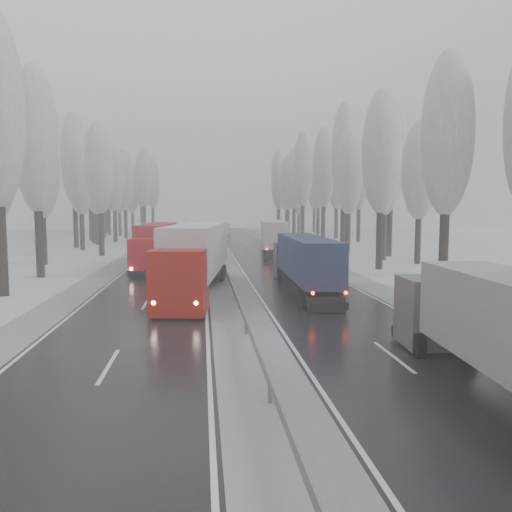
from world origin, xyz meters
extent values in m
plane|color=silver|center=(0.00, 0.00, 0.00)|extent=(260.00, 260.00, 0.00)
cube|color=black|center=(5.25, 30.00, 0.01)|extent=(7.50, 200.00, 0.03)
cube|color=black|center=(-5.25, 30.00, 0.01)|extent=(7.50, 200.00, 0.03)
cube|color=gray|center=(0.00, 30.00, 0.02)|extent=(3.00, 200.00, 0.04)
cube|color=gray|center=(10.20, 30.00, 0.02)|extent=(2.40, 200.00, 0.04)
cube|color=gray|center=(-10.20, 30.00, 0.02)|extent=(2.40, 200.00, 0.04)
cube|color=slate|center=(0.00, 30.00, 0.60)|extent=(0.06, 200.00, 0.32)
cube|color=slate|center=(0.00, -4.00, 0.30)|extent=(0.12, 0.12, 0.60)
cube|color=slate|center=(0.00, 28.00, 0.30)|extent=(0.12, 0.12, 0.60)
cube|color=slate|center=(0.00, 60.00, 0.30)|extent=(0.12, 0.12, 0.60)
cylinder|color=black|center=(15.04, 15.67, 2.80)|extent=(0.68, 0.68, 5.60)
ellipsoid|color=#989593|center=(15.04, 15.67, 10.80)|extent=(3.60, 3.60, 11.45)
cylinder|color=black|center=(14.51, 27.03, 2.81)|extent=(0.68, 0.68, 5.62)
ellipsoid|color=#989593|center=(14.51, 27.03, 10.84)|extent=(3.60, 3.60, 11.48)
cylinder|color=black|center=(20.02, 31.03, 2.47)|extent=(0.64, 0.64, 4.94)
ellipsoid|color=#989593|center=(20.02, 31.03, 9.53)|extent=(3.60, 3.60, 10.09)
cylinder|color=black|center=(17.90, 35.17, 2.66)|extent=(0.66, 0.66, 5.32)
ellipsoid|color=#989593|center=(17.90, 35.17, 10.27)|extent=(3.60, 3.60, 10.88)
cylinder|color=black|center=(20.12, 39.17, 3.16)|extent=(0.72, 0.72, 6.31)
ellipsoid|color=#989593|center=(20.12, 39.17, 12.17)|extent=(3.60, 3.60, 12.90)
cylinder|color=black|center=(17.02, 45.60, 2.69)|extent=(0.67, 0.67, 5.38)
ellipsoid|color=#989593|center=(17.02, 45.60, 10.37)|extent=(3.60, 3.60, 10.98)
cylinder|color=black|center=(23.31, 49.60, 2.30)|extent=(0.62, 0.62, 4.59)
ellipsoid|color=#989593|center=(23.31, 49.60, 8.86)|extent=(3.60, 3.60, 9.39)
cylinder|color=black|center=(17.90, 51.02, 3.47)|extent=(0.76, 0.76, 6.95)
ellipsoid|color=#989593|center=(17.90, 51.02, 13.40)|extent=(3.60, 3.60, 14.19)
cylinder|color=black|center=(24.81, 55.02, 3.30)|extent=(0.74, 0.74, 6.59)
ellipsoid|color=#989593|center=(24.81, 55.02, 12.71)|extent=(3.60, 3.60, 13.46)
cylinder|color=black|center=(17.56, 61.27, 3.18)|extent=(0.72, 0.72, 6.37)
ellipsoid|color=#989593|center=(17.56, 61.27, 12.28)|extent=(3.60, 3.60, 13.01)
cylinder|color=black|center=(24.72, 65.27, 2.99)|extent=(0.70, 0.70, 5.97)
ellipsoid|color=#989593|center=(24.72, 65.27, 11.52)|extent=(3.60, 3.60, 12.20)
cylinder|color=black|center=(16.34, 71.95, 3.33)|extent=(0.74, 0.74, 6.65)
ellipsoid|color=#989593|center=(16.34, 71.95, 12.83)|extent=(3.60, 3.60, 13.59)
cylinder|color=black|center=(23.71, 75.95, 3.07)|extent=(0.71, 0.71, 6.14)
ellipsoid|color=#989593|center=(23.71, 75.95, 11.84)|extent=(3.60, 3.60, 12.54)
cylinder|color=black|center=(16.56, 81.70, 3.03)|extent=(0.71, 0.71, 6.05)
ellipsoid|color=#989593|center=(16.56, 81.70, 11.68)|extent=(3.60, 3.60, 12.37)
cylinder|color=black|center=(22.48, 85.70, 3.15)|extent=(0.72, 0.72, 6.30)
ellipsoid|color=#989593|center=(22.48, 85.70, 12.15)|extent=(3.60, 3.60, 12.87)
cylinder|color=black|center=(16.63, 89.21, 2.94)|extent=(0.70, 0.70, 5.88)
ellipsoid|color=#989593|center=(16.63, 89.21, 11.33)|extent=(3.60, 3.60, 12.00)
cylinder|color=black|center=(19.77, 93.21, 2.43)|extent=(0.64, 0.64, 4.86)
ellipsoid|color=#989593|center=(19.77, 93.21, 9.37)|extent=(3.60, 3.60, 9.92)
cylinder|color=black|center=(15.73, 96.32, 2.99)|extent=(0.70, 0.70, 5.98)
ellipsoid|color=#989593|center=(15.73, 96.32, 11.53)|extent=(3.60, 3.60, 12.21)
cylinder|color=black|center=(24.94, 100.32, 3.09)|extent=(0.71, 0.71, 6.19)
ellipsoid|color=#989593|center=(24.94, 100.32, 11.93)|extent=(3.60, 3.60, 12.64)
cylinder|color=black|center=(17.04, 106.16, 3.43)|extent=(0.75, 0.75, 6.86)
ellipsoid|color=#989593|center=(17.04, 106.16, 13.22)|extent=(3.60, 3.60, 14.01)
cylinder|color=black|center=(24.02, 110.16, 2.77)|extent=(0.68, 0.68, 5.55)
ellipsoid|color=#989593|center=(24.02, 110.16, 10.70)|extent=(3.60, 3.60, 11.33)
cylinder|color=black|center=(18.73, 116.73, 3.05)|extent=(0.71, 0.71, 6.09)
ellipsoid|color=#989593|center=(18.73, 116.73, 11.75)|extent=(3.60, 3.60, 12.45)
cylinder|color=black|center=(21.55, 120.73, 2.74)|extent=(0.67, 0.67, 5.49)
ellipsoid|color=#989593|center=(21.55, 120.73, 10.58)|extent=(3.60, 3.60, 11.21)
cylinder|color=black|center=(-14.71, 15.70, 3.07)|extent=(0.71, 0.71, 6.14)
cylinder|color=black|center=(-15.13, 24.57, 2.92)|extent=(0.69, 0.69, 5.83)
ellipsoid|color=#989593|center=(-15.13, 24.57, 11.25)|extent=(3.60, 3.60, 11.92)
cylinder|color=black|center=(-17.75, 34.20, 2.52)|extent=(0.65, 0.65, 5.03)
ellipsoid|color=#989593|center=(-17.75, 34.20, 9.70)|extent=(3.60, 3.60, 10.28)
cylinder|color=black|center=(-13.94, 43.73, 2.72)|extent=(0.67, 0.67, 5.44)
ellipsoid|color=#989593|center=(-13.94, 43.73, 10.49)|extent=(3.60, 3.60, 11.11)
cylinder|color=black|center=(-21.85, 47.73, 2.86)|extent=(0.69, 0.69, 5.72)
ellipsoid|color=#989593|center=(-21.85, 47.73, 11.04)|extent=(3.60, 3.60, 11.69)
cylinder|color=black|center=(-18.26, 52.71, 2.61)|extent=(0.66, 0.66, 5.23)
ellipsoid|color=#989593|center=(-18.26, 52.71, 10.08)|extent=(3.60, 3.60, 10.68)
cylinder|color=black|center=(-20.05, 56.71, 3.30)|extent=(0.74, 0.74, 6.60)
ellipsoid|color=#989593|center=(-20.05, 56.71, 12.74)|extent=(3.60, 3.60, 13.49)
cylinder|color=black|center=(-18.16, 62.35, 2.58)|extent=(0.65, 0.65, 5.16)
ellipsoid|color=#989593|center=(-18.16, 62.35, 9.95)|extent=(3.60, 3.60, 10.54)
cylinder|color=black|center=(-19.54, 66.35, 2.90)|extent=(0.69, 0.69, 5.79)
ellipsoid|color=#989593|center=(-19.54, 66.35, 11.18)|extent=(3.60, 3.60, 11.84)
cylinder|color=black|center=(-16.58, 69.11, 2.82)|extent=(0.68, 0.68, 5.64)
ellipsoid|color=#989593|center=(-16.58, 69.11, 10.89)|extent=(3.60, 3.60, 11.53)
cylinder|color=black|center=(-21.42, 73.11, 3.28)|extent=(0.73, 0.73, 6.56)
ellipsoid|color=#989593|center=(-21.42, 73.11, 12.65)|extent=(3.60, 3.60, 13.40)
cylinder|color=black|center=(-16.33, 79.19, 2.90)|extent=(0.69, 0.69, 5.79)
ellipsoid|color=#989593|center=(-16.33, 79.19, 11.17)|extent=(3.60, 3.60, 11.84)
cylinder|color=black|center=(-21.09, 83.19, 3.32)|extent=(0.74, 0.74, 6.65)
ellipsoid|color=#989593|center=(-21.09, 83.19, 12.82)|extent=(3.60, 3.60, 13.58)
cylinder|color=black|center=(-18.93, 88.54, 2.56)|extent=(0.65, 0.65, 5.12)
ellipsoid|color=#989593|center=(-18.93, 88.54, 9.88)|extent=(3.60, 3.60, 10.46)
cylinder|color=black|center=(-21.82, 92.54, 2.92)|extent=(0.69, 0.69, 5.84)
ellipsoid|color=#989593|center=(-21.82, 92.54, 11.26)|extent=(3.60, 3.60, 11.92)
cylinder|color=black|center=(-15.07, 99.33, 3.34)|extent=(0.74, 0.74, 6.67)
ellipsoid|color=#989593|center=(-15.07, 99.33, 12.87)|extent=(3.60, 3.60, 13.63)
cylinder|color=black|center=(-24.20, 103.33, 3.15)|extent=(0.72, 0.72, 6.31)
ellipsoid|color=#989593|center=(-24.20, 103.33, 12.16)|extent=(3.60, 3.60, 12.88)
cylinder|color=black|center=(-14.05, 108.72, 3.14)|extent=(0.72, 0.72, 6.29)
ellipsoid|color=#989593|center=(-14.05, 108.72, 12.12)|extent=(3.60, 3.60, 12.84)
cylinder|color=black|center=(-19.66, 112.72, 2.43)|extent=(0.64, 0.64, 4.86)
ellipsoid|color=#989593|center=(-19.66, 112.72, 9.36)|extent=(3.60, 3.60, 9.92)
cylinder|color=black|center=(-17.56, 115.31, 3.31)|extent=(0.74, 0.74, 6.63)
ellipsoid|color=#989593|center=(-17.56, 115.31, 12.78)|extent=(3.60, 3.60, 13.54)
cylinder|color=black|center=(-20.33, 119.31, 2.89)|extent=(0.69, 0.69, 5.79)
ellipsoid|color=#989593|center=(-20.33, 119.31, 11.16)|extent=(3.60, 3.60, 11.82)
cube|color=#4E4E53|center=(7.14, 0.43, 1.50)|extent=(2.43, 2.51, 2.73)
cube|color=black|center=(7.22, 1.56, 2.14)|extent=(2.09, 0.23, 0.91)
cube|color=black|center=(7.22, 1.65, 0.41)|extent=(2.28, 0.29, 0.45)
cylinder|color=black|center=(6.14, -0.23, 0.47)|extent=(0.38, 0.97, 0.95)
cylinder|color=black|center=(8.04, -0.36, 0.47)|extent=(0.38, 0.97, 0.95)
sphere|color=white|center=(6.36, 1.74, 0.77)|extent=(0.20, 0.20, 0.20)
sphere|color=white|center=(8.09, 1.62, 0.77)|extent=(0.20, 0.20, 0.20)
cube|color=#1A2341|center=(5.06, 21.18, 1.52)|extent=(2.37, 2.46, 2.76)
cube|color=black|center=(5.09, 22.33, 2.16)|extent=(2.12, 0.15, 0.92)
cube|color=black|center=(5.09, 22.42, 0.41)|extent=(2.30, 0.20, 0.46)
cube|color=#141E38|center=(4.85, 14.01, 2.48)|extent=(2.69, 12.02, 2.58)
cube|color=black|center=(4.67, 7.99, 0.51)|extent=(2.12, 0.17, 0.41)
cube|color=black|center=(4.75, 10.70, 0.69)|extent=(2.17, 5.11, 0.41)
cube|color=black|center=(4.69, 8.49, 0.32)|extent=(2.12, 0.12, 0.55)
cylinder|color=black|center=(4.07, 20.47, 0.48)|extent=(0.35, 0.97, 0.96)
cylinder|color=black|center=(6.00, 20.42, 0.48)|extent=(0.35, 0.97, 0.96)
cylinder|color=black|center=(3.78, 10.36, 0.48)|extent=(0.35, 0.97, 0.96)
cylinder|color=black|center=(5.71, 10.30, 0.48)|extent=(0.35, 0.97, 0.96)
cylinder|color=black|center=(3.74, 9.16, 0.48)|extent=(0.35, 0.97, 0.96)
cylinder|color=black|center=(5.67, 9.11, 0.48)|extent=(0.35, 0.97, 0.96)
sphere|color=#FF0C05|center=(3.80, 7.95, 1.24)|extent=(0.18, 0.18, 0.18)
sphere|color=#FF0C05|center=(5.55, 7.90, 1.24)|extent=(0.18, 0.18, 0.18)
sphere|color=white|center=(4.22, 22.47, 0.78)|extent=(0.20, 0.20, 0.20)
sphere|color=white|center=(5.97, 22.42, 0.78)|extent=(0.20, 0.20, 0.20)
cube|color=#B7B1A2|center=(7.24, 48.69, 1.69)|extent=(2.80, 2.89, 3.07)
cube|color=black|center=(7.36, 49.96, 2.40)|extent=(2.35, 0.33, 1.02)
cube|color=black|center=(7.37, 50.06, 0.46)|extent=(2.56, 0.40, 0.51)
cube|color=#B5B3A3|center=(6.48, 40.75, 2.76)|extent=(3.86, 13.48, 2.86)
cube|color=black|center=(5.84, 34.09, 0.56)|extent=(2.35, 0.35, 0.46)
cube|color=black|center=(6.13, 37.09, 0.77)|extent=(2.77, 5.81, 0.46)
cube|color=black|center=(5.90, 34.65, 0.36)|extent=(2.35, 0.28, 0.61)
cylinder|color=black|center=(6.09, 47.98, 0.53)|extent=(0.46, 1.09, 1.06)
cylinder|color=black|center=(8.23, 47.77, 0.53)|extent=(0.46, 1.09, 1.06)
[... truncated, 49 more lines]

